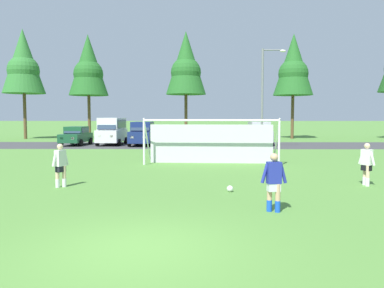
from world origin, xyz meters
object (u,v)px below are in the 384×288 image
(soccer_goal, at_px, (211,141))
(parked_car_slot_center_left, at_px, (142,133))
(player_defender_far, at_px, (61,165))
(parked_car_slot_left, at_px, (112,130))
(soccer_ball, at_px, (230,189))
(player_midfield_center, at_px, (367,164))
(street_lamp, at_px, (264,98))
(parked_car_slot_far_left, at_px, (76,136))
(parked_car_slot_center, at_px, (189,135))
(parked_car_slot_center_right, at_px, (221,136))
(parked_car_slot_right, at_px, (259,133))
(player_striker_near, at_px, (274,183))

(soccer_goal, bearing_deg, parked_car_slot_center_left, 113.37)
(player_defender_far, height_order, parked_car_slot_left, parked_car_slot_left)
(parked_car_slot_left, bearing_deg, soccer_ball, -67.74)
(player_midfield_center, relative_size, street_lamp, 0.20)
(soccer_goal, height_order, player_midfield_center, soccer_goal)
(parked_car_slot_far_left, bearing_deg, soccer_goal, -48.66)
(parked_car_slot_far_left, bearing_deg, player_midfield_center, -49.11)
(parked_car_slot_center, bearing_deg, parked_car_slot_center_left, -167.88)
(player_midfield_center, xyz_separation_m, parked_car_slot_center, (-7.24, 21.07, 0.05))
(player_midfield_center, xyz_separation_m, parked_car_slot_center_left, (-11.47, 20.16, 0.29))
(soccer_ball, relative_size, parked_car_slot_center_right, 0.05)
(soccer_ball, distance_m, parked_car_slot_far_left, 24.91)
(player_midfield_center, xyz_separation_m, parked_car_slot_far_left, (-17.64, 20.38, 0.05))
(parked_car_slot_center_left, height_order, parked_car_slot_center, parked_car_slot_center_left)
(soccer_ball, distance_m, parked_car_slot_right, 23.36)
(soccer_goal, xyz_separation_m, player_midfield_center, (5.70, -6.80, -0.47))
(soccer_goal, bearing_deg, parked_car_slot_right, 70.87)
(soccer_ball, xyz_separation_m, parked_car_slot_far_left, (-12.31, 21.64, 0.77))
(player_striker_near, bearing_deg, parked_car_slot_center_right, 89.60)
(parked_car_slot_left, relative_size, parked_car_slot_right, 1.05)
(soccer_goal, xyz_separation_m, player_defender_far, (-5.91, -7.26, -0.47))
(soccer_goal, height_order, player_defender_far, soccer_goal)
(player_midfield_center, relative_size, parked_car_slot_far_left, 0.38)
(parked_car_slot_right, bearing_deg, player_midfield_center, -88.48)
(player_midfield_center, height_order, parked_car_slot_far_left, parked_car_slot_far_left)
(player_midfield_center, bearing_deg, player_defender_far, -177.71)
(parked_car_slot_far_left, relative_size, parked_car_slot_center_left, 0.93)
(soccer_ball, bearing_deg, player_midfield_center, 13.38)
(player_defender_far, bearing_deg, parked_car_slot_center_right, 70.74)
(player_defender_far, relative_size, parked_car_slot_right, 0.36)
(parked_car_slot_left, xyz_separation_m, parked_car_slot_center_right, (10.23, -0.21, -0.47))
(player_striker_near, xyz_separation_m, street_lamp, (3.30, 20.32, 3.34))
(soccer_ball, xyz_separation_m, parked_car_slot_right, (4.76, 22.84, 1.00))
(parked_car_slot_left, relative_size, street_lamp, 0.60)
(player_striker_near, bearing_deg, player_defender_far, 153.55)
(soccer_ball, distance_m, player_striker_near, 3.04)
(parked_car_slot_center_right, bearing_deg, parked_car_slot_right, 12.85)
(player_striker_near, height_order, player_midfield_center, same)
(soccer_ball, xyz_separation_m, parked_car_slot_left, (-9.10, 22.23, 1.23))
(player_striker_near, relative_size, parked_car_slot_right, 0.36)
(soccer_ball, bearing_deg, player_striker_near, -70.99)
(street_lamp, bearing_deg, player_midfield_center, -86.24)
(parked_car_slot_far_left, xyz_separation_m, parked_car_slot_center_left, (6.17, -0.22, 0.24))
(parked_car_slot_left, bearing_deg, parked_car_slot_center_right, -1.18)
(player_defender_far, distance_m, parked_car_slot_right, 24.65)
(parked_car_slot_center_left, relative_size, parked_car_slot_right, 1.00)
(soccer_ball, bearing_deg, parked_car_slot_far_left, 119.63)
(player_defender_far, height_order, parked_car_slot_center_left, parked_car_slot_center_left)
(player_striker_near, xyz_separation_m, player_midfield_center, (4.37, 4.07, 0.00))
(street_lamp, bearing_deg, parked_car_slot_right, 84.66)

